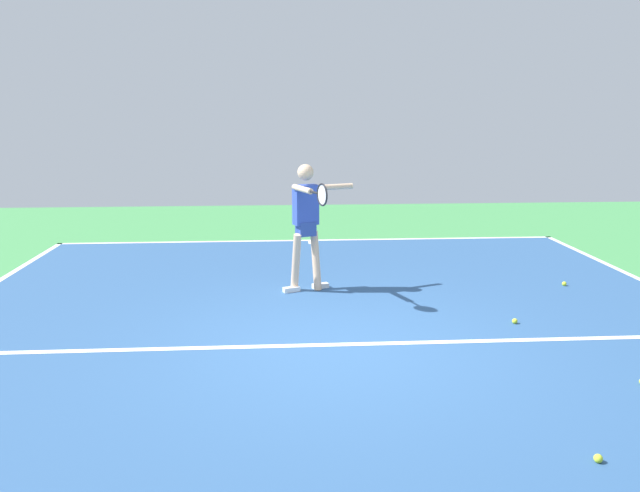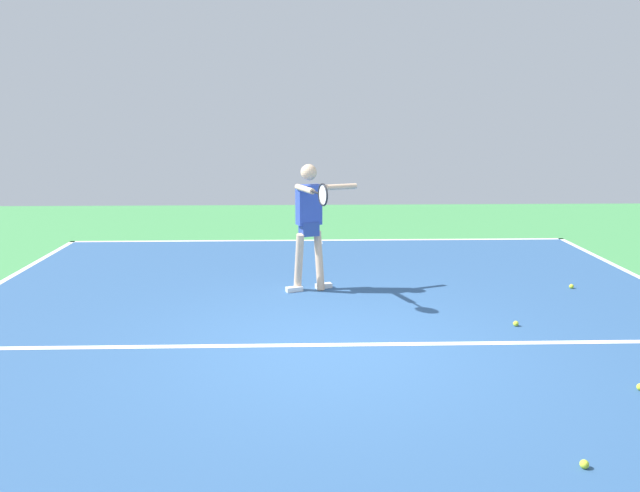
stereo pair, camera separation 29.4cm
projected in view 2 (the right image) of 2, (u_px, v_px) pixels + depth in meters
The scene contains 10 objects.
ground_plane at pixel (334, 349), 6.84m from camera, with size 21.50×21.50×0.00m, color #428E4C.
court_surface at pixel (334, 348), 6.84m from camera, with size 9.94×11.84×0.00m, color #2D5484.
court_line_baseline_near at pixel (319, 240), 12.58m from camera, with size 9.94×0.10×0.01m, color white.
court_line_service at pixel (334, 345), 6.95m from camera, with size 7.45×0.10×0.01m, color white.
court_line_centre_mark at pixel (320, 242), 12.38m from camera, with size 0.10×0.30×0.01m, color white.
tennis_player at pixel (310, 218), 8.84m from camera, with size 1.04×1.36×1.83m.
tennis_ball_by_sideline at pixel (584, 464), 4.54m from camera, with size 0.07×0.07×0.07m, color #CCE033.
tennis_ball_near_player at pixel (640, 387), 5.81m from camera, with size 0.07×0.07×0.07m, color #CCE033.
tennis_ball_centre_court at pixel (516, 324), 7.55m from camera, with size 0.07×0.07×0.07m, color #CCE033.
tennis_ball_near_service_line at pixel (571, 286), 9.15m from camera, with size 0.07×0.07×0.07m, color #CCE033.
Camera 2 is at (0.34, 6.45, 2.54)m, focal length 35.16 mm.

